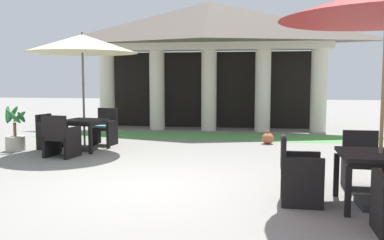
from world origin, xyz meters
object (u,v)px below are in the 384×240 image
patio_table_near_foreground (84,124)px  patio_chair_near_foreground_west (51,132)px  patio_chair_mid_left_north (362,163)px  patio_table_mid_left (380,160)px  potted_palm_left_edge (15,137)px  terracotta_urn (268,138)px  patio_chair_mid_left_west (299,173)px  patio_chair_near_foreground_south (61,138)px  patio_chair_near_foreground_north (104,128)px  patio_umbrella_near_foreground (82,44)px

patio_table_near_foreground → patio_chair_near_foreground_west: patio_chair_near_foreground_west is taller
patio_chair_mid_left_north → patio_chair_near_foreground_west: bearing=-21.0°
patio_table_mid_left → potted_palm_left_edge: bearing=154.8°
terracotta_urn → patio_chair_mid_left_north: bearing=-73.1°
patio_chair_mid_left_north → patio_chair_mid_left_west: patio_chair_mid_left_west is taller
patio_chair_near_foreground_south → patio_chair_mid_left_west: 5.44m
patio_chair_near_foreground_north → patio_chair_mid_left_north: 6.53m
patio_table_mid_left → patio_umbrella_near_foreground: bearing=146.7°
patio_umbrella_near_foreground → patio_chair_mid_left_north: size_ratio=3.19×
patio_chair_near_foreground_west → patio_chair_near_foreground_south: patio_chair_near_foreground_south is taller
patio_chair_near_foreground_west → patio_table_mid_left: patio_chair_near_foreground_west is taller
patio_chair_near_foreground_north → terracotta_urn: 4.25m
patio_umbrella_near_foreground → potted_palm_left_edge: patio_umbrella_near_foreground is taller
patio_table_near_foreground → potted_palm_left_edge: (-1.59, -0.30, -0.29)m
potted_palm_left_edge → terracotta_urn: bearing=18.1°
potted_palm_left_edge → patio_chair_near_foreground_north: bearing=35.0°
patio_chair_near_foreground_north → terracotta_urn: size_ratio=2.54×
terracotta_urn → patio_umbrella_near_foreground: bearing=-159.3°
patio_chair_mid_left_west → patio_table_near_foreground: bearing=-126.3°
patio_chair_near_foreground_north → patio_table_mid_left: bearing=149.0°
patio_umbrella_near_foreground → patio_table_mid_left: 6.94m
patio_table_mid_left → terracotta_urn: bearing=103.3°
patio_table_mid_left → terracotta_urn: size_ratio=2.83×
patio_chair_near_foreground_north → potted_palm_left_edge: size_ratio=0.86×
patio_chair_near_foreground_north → patio_table_mid_left: (5.44, -4.59, 0.21)m
patio_table_near_foreground → patio_chair_mid_left_west: 5.84m
patio_chair_mid_left_west → patio_table_mid_left: bearing=90.0°
patio_chair_mid_left_north → potted_palm_left_edge: 7.59m
patio_table_mid_left → patio_chair_mid_left_north: (0.04, 1.02, -0.25)m
patio_chair_mid_left_west → patio_chair_mid_left_north: bearing=135.1°
patio_table_near_foreground → patio_umbrella_near_foreground: size_ratio=0.36×
patio_umbrella_near_foreground → patio_table_mid_left: patio_umbrella_near_foreground is taller
patio_chair_mid_left_west → patio_chair_near_foreground_south: bearing=-117.7°
patio_table_mid_left → patio_chair_near_foreground_south: bearing=154.4°
patio_chair_near_foreground_south → patio_chair_near_foreground_north: bearing=90.0°
patio_table_near_foreground → patio_chair_near_foreground_south: (-0.15, -0.92, -0.21)m
patio_table_mid_left → patio_chair_mid_left_west: patio_chair_mid_left_west is taller
patio_table_near_foreground → patio_chair_mid_left_north: bearing=-25.2°
patio_chair_mid_left_north → patio_table_mid_left: bearing=90.0°
patio_chair_near_foreground_west → patio_umbrella_near_foreground: bearing=90.0°
patio_chair_near_foreground_west → patio_chair_near_foreground_north: bearing=135.3°
patio_table_near_foreground → patio_umbrella_near_foreground: patio_umbrella_near_foreground is taller
patio_chair_near_foreground_west → patio_chair_near_foreground_north: size_ratio=0.89×
patio_table_near_foreground → potted_palm_left_edge: potted_palm_left_edge is taller
patio_chair_near_foreground_south → terracotta_urn: 5.16m
patio_table_near_foreground → patio_table_mid_left: bearing=-33.3°
patio_table_mid_left → potted_palm_left_edge: size_ratio=0.96×
patio_table_near_foreground → terracotta_urn: bearing=20.7°
patio_chair_near_foreground_south → potted_palm_left_edge: (-1.44, 0.63, -0.08)m
patio_chair_mid_left_north → potted_palm_left_edge: (-7.21, 2.35, -0.05)m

